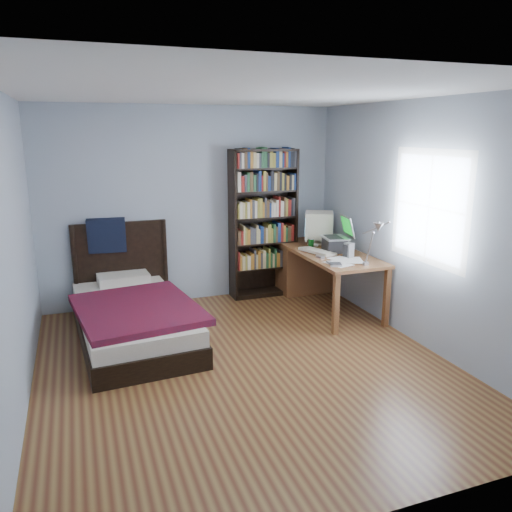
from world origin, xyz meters
name	(u,v)px	position (x,y,z in m)	size (l,w,h in m)	color
room	(247,237)	(0.03, 0.00, 1.25)	(4.20, 4.24, 2.50)	#5B2E1A
desk	(310,265)	(1.51, 1.69, 0.42)	(0.75, 1.76, 0.73)	brown
crt_monitor	(318,226)	(1.58, 1.63, 0.97)	(0.51, 0.47, 0.43)	beige
laptop	(336,242)	(1.59, 1.16, 0.85)	(0.41, 0.40, 0.44)	#2D2D30
desk_lamp	(377,231)	(1.48, 0.12, 1.18)	(0.22, 0.48, 0.56)	#99999E
keyboard	(317,251)	(1.34, 1.17, 0.75)	(0.19, 0.49, 0.03)	beige
speaker	(349,250)	(1.58, 0.82, 0.82)	(0.09, 0.09, 0.18)	gray
soda_can	(311,244)	(1.36, 1.39, 0.79)	(0.07, 0.07, 0.13)	#083B08
mouse	(316,245)	(1.48, 1.49, 0.75)	(0.06, 0.11, 0.04)	silver
phone_silver	(320,257)	(1.26, 0.93, 0.74)	(0.05, 0.11, 0.02)	#B7B7BB
phone_grey	(329,262)	(1.24, 0.67, 0.74)	(0.04, 0.09, 0.02)	gray
external_drive	(336,265)	(1.26, 0.55, 0.74)	(0.12, 0.12, 0.02)	gray
bookshelf	(263,224)	(0.92, 1.94, 0.98)	(0.88, 0.30, 1.96)	black
bed	(131,313)	(-0.93, 1.12, 0.25)	(1.33, 2.25, 1.16)	black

